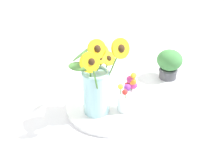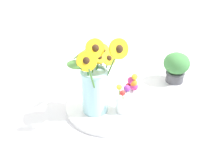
# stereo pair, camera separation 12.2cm
# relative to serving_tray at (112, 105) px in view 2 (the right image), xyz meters

# --- Properties ---
(ground_plane) EXTENTS (6.00, 6.00, 0.00)m
(ground_plane) POSITION_rel_serving_tray_xyz_m (-0.03, -0.11, -0.01)
(ground_plane) COLOR silver
(serving_tray) EXTENTS (0.45, 0.45, 0.02)m
(serving_tray) POSITION_rel_serving_tray_xyz_m (0.00, 0.00, 0.00)
(serving_tray) COLOR white
(serving_tray) RESTS_ON ground_plane
(mason_jar_sunflowers) EXTENTS (0.27, 0.24, 0.37)m
(mason_jar_sunflowers) POSITION_rel_serving_tray_xyz_m (-0.09, -0.02, 0.15)
(mason_jar_sunflowers) COLOR #9ED1D6
(mason_jar_sunflowers) RESTS_ON serving_tray
(vase_small_center) EXTENTS (0.08, 0.08, 0.14)m
(vase_small_center) POSITION_rel_serving_tray_xyz_m (0.02, -0.07, 0.06)
(vase_small_center) COLOR white
(vase_small_center) RESTS_ON serving_tray
(vase_bulb_right) EXTENTS (0.07, 0.07, 0.15)m
(vase_bulb_right) POSITION_rel_serving_tray_xyz_m (0.10, -0.01, 0.07)
(vase_bulb_right) COLOR white
(vase_bulb_right) RESTS_ON serving_tray
(potted_plant) EXTENTS (0.15, 0.15, 0.17)m
(potted_plant) POSITION_rel_serving_tray_xyz_m (0.43, 0.08, 0.08)
(potted_plant) COLOR #4C4C51
(potted_plant) RESTS_ON ground_plane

